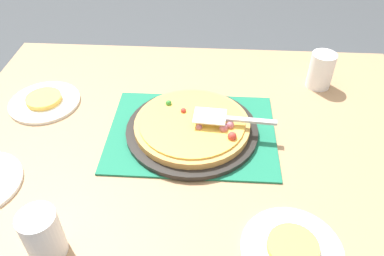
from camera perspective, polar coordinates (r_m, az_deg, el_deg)
The scene contains 11 objects.
dining_table at distance 1.19m, azimuth 0.00°, elevation -4.72°, with size 1.40×1.00×0.75m.
placemat at distance 1.11m, azimuth 0.00°, elevation -0.66°, with size 0.48×0.36×0.01m, color #196B4C.
pizza_pan at distance 1.11m, azimuth 0.00°, elevation -0.27°, with size 0.38×0.38×0.01m, color black.
pizza at distance 1.09m, azimuth 0.07°, elevation 0.50°, with size 0.33×0.33×0.04m.
plate_near_left at distance 1.31m, azimuth -21.07°, elevation 3.62°, with size 0.22×0.22×0.01m, color white.
plate_far_right at distance 0.89m, azimuth 14.63°, elevation -17.18°, with size 0.22×0.22×0.01m, color white.
served_slice_left at distance 1.30m, azimuth -21.20°, elevation 4.08°, with size 0.11×0.11×0.02m, color #EAB747.
served_slice_right at distance 0.88m, azimuth 14.78°, elevation -16.73°, with size 0.11×0.11×0.02m, color #EAB747.
cup_near at distance 0.87m, azimuth -21.34°, elevation -14.56°, with size 0.08×0.08×0.12m, color white.
cup_far at distance 1.34m, azimuth 18.64°, elevation 8.14°, with size 0.08×0.08×0.12m, color white.
pizza_server at distance 1.06m, azimuth 5.22°, elevation 1.43°, with size 0.23×0.08×0.01m.
Camera 1 is at (0.05, -0.83, 1.49)m, focal length 35.83 mm.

